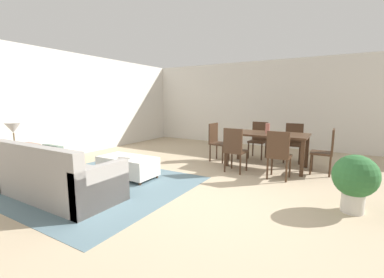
# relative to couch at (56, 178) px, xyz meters

# --- Properties ---
(ground_plane) EXTENTS (10.80, 10.80, 0.00)m
(ground_plane) POSITION_rel_couch_xyz_m (1.99, 1.06, -0.29)
(ground_plane) COLOR tan
(wall_back) EXTENTS (9.00, 0.12, 2.70)m
(wall_back) POSITION_rel_couch_xyz_m (1.99, 6.06, 1.06)
(wall_back) COLOR silver
(wall_back) RESTS_ON ground_plane
(wall_left) EXTENTS (0.12, 11.00, 2.70)m
(wall_left) POSITION_rel_couch_xyz_m (-2.51, 1.56, 1.06)
(wall_left) COLOR silver
(wall_left) RESTS_ON ground_plane
(area_rug) EXTENTS (3.00, 2.80, 0.01)m
(area_rug) POSITION_rel_couch_xyz_m (0.11, 0.67, -0.29)
(area_rug) COLOR slate
(area_rug) RESTS_ON ground_plane
(couch) EXTENTS (2.05, 0.89, 0.86)m
(couch) POSITION_rel_couch_xyz_m (0.00, 0.00, 0.00)
(couch) COLOR gray
(couch) RESTS_ON ground_plane
(ottoman_table) EXTENTS (1.13, 0.58, 0.40)m
(ottoman_table) POSITION_rel_couch_xyz_m (0.21, 1.29, -0.06)
(ottoman_table) COLOR silver
(ottoman_table) RESTS_ON ground_plane
(side_table) EXTENTS (0.40, 0.40, 0.56)m
(side_table) POSITION_rel_couch_xyz_m (-1.32, 0.07, 0.15)
(side_table) COLOR olive
(side_table) RESTS_ON ground_plane
(table_lamp) EXTENTS (0.26, 0.26, 0.52)m
(table_lamp) POSITION_rel_couch_xyz_m (-1.32, 0.07, 0.67)
(table_lamp) COLOR brown
(table_lamp) RESTS_ON side_table
(dining_table) EXTENTS (1.68, 0.89, 0.76)m
(dining_table) POSITION_rel_couch_xyz_m (2.31, 3.42, 0.37)
(dining_table) COLOR #422B1C
(dining_table) RESTS_ON ground_plane
(dining_chair_near_left) EXTENTS (0.42, 0.42, 0.92)m
(dining_chair_near_left) POSITION_rel_couch_xyz_m (1.86, 2.63, 0.23)
(dining_chair_near_left) COLOR #422B1C
(dining_chair_near_left) RESTS_ON ground_plane
(dining_chair_near_right) EXTENTS (0.40, 0.40, 0.92)m
(dining_chair_near_right) POSITION_rel_couch_xyz_m (2.73, 2.60, 0.23)
(dining_chair_near_right) COLOR #422B1C
(dining_chair_near_right) RESTS_ON ground_plane
(dining_chair_far_left) EXTENTS (0.41, 0.41, 0.92)m
(dining_chair_far_left) POSITION_rel_couch_xyz_m (1.90, 4.25, 0.23)
(dining_chair_far_left) COLOR #422B1C
(dining_chair_far_left) RESTS_ON ground_plane
(dining_chair_far_right) EXTENTS (0.42, 0.42, 0.92)m
(dining_chair_far_right) POSITION_rel_couch_xyz_m (2.74, 4.24, 0.23)
(dining_chair_far_right) COLOR #422B1C
(dining_chair_far_right) RESTS_ON ground_plane
(dining_chair_head_east) EXTENTS (0.40, 0.40, 0.92)m
(dining_chair_head_east) POSITION_rel_couch_xyz_m (3.48, 3.43, 0.23)
(dining_chair_head_east) COLOR #422B1C
(dining_chair_head_east) RESTS_ON ground_plane
(dining_chair_head_west) EXTENTS (0.42, 0.42, 0.92)m
(dining_chair_head_west) POSITION_rel_couch_xyz_m (1.11, 3.39, 0.23)
(dining_chair_head_west) COLOR #422B1C
(dining_chair_head_west) RESTS_ON ground_plane
(vase_centerpiece) EXTENTS (0.09, 0.09, 0.21)m
(vase_centerpiece) POSITION_rel_couch_xyz_m (2.32, 3.40, 0.57)
(vase_centerpiece) COLOR #B26659
(vase_centerpiece) RESTS_ON dining_table
(book_on_ottoman) EXTENTS (0.29, 0.24, 0.03)m
(book_on_ottoman) POSITION_rel_couch_xyz_m (0.26, 1.23, 0.13)
(book_on_ottoman) COLOR silver
(book_on_ottoman) RESTS_ON ottoman_table
(potted_plant) EXTENTS (0.56, 0.56, 0.78)m
(potted_plant) POSITION_rel_couch_xyz_m (3.90, 1.68, 0.16)
(potted_plant) COLOR beige
(potted_plant) RESTS_ON ground_plane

